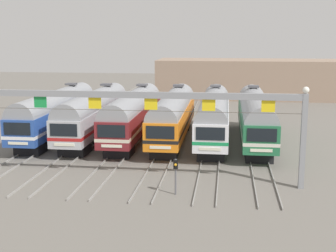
{
  "coord_description": "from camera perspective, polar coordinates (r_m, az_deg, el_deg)",
  "views": [
    {
      "loc": [
        7.17,
        -45.44,
        10.37
      ],
      "look_at": [
        1.85,
        -2.91,
        2.04
      ],
      "focal_mm": 50.74,
      "sensor_mm": 36.0,
      "label": 1
    }
  ],
  "objects": [
    {
      "name": "commuter_train_orange",
      "position": [
        46.37,
        0.62,
        1.46
      ],
      "size": [
        2.88,
        18.06,
        5.05
      ],
      "color": "orange",
      "rests_on": "ground"
    },
    {
      "name": "yard_signal_mast",
      "position": [
        30.98,
        0.92,
        -5.27
      ],
      "size": [
        0.28,
        0.35,
        2.41
      ],
      "color": "#59595E",
      "rests_on": "ground"
    },
    {
      "name": "commuter_train_white",
      "position": [
        46.1,
        5.53,
        1.35
      ],
      "size": [
        2.88,
        18.06,
        5.05
      ],
      "color": "white",
      "rests_on": "ground"
    },
    {
      "name": "commuter_train_blue",
      "position": [
        49.15,
        -13.32,
        1.71
      ],
      "size": [
        2.88,
        18.06,
        5.05
      ],
      "color": "#284C9E",
      "rests_on": "ground"
    },
    {
      "name": "ground_plane",
      "position": [
        47.15,
        -1.79,
        -1.71
      ],
      "size": [
        160.0,
        160.0,
        0.0
      ],
      "primitive_type": "plane",
      "color": "slate"
    },
    {
      "name": "commuter_train_maroon",
      "position": [
        46.98,
        -4.2,
        1.56
      ],
      "size": [
        2.88,
        18.06,
        5.05
      ],
      "color": "maroon",
      "rests_on": "ground"
    },
    {
      "name": "commuter_train_green",
      "position": [
        46.16,
        10.46,
        1.24
      ],
      "size": [
        2.88,
        18.06,
        5.05
      ],
      "color": "#236B42",
      "rests_on": "ground"
    },
    {
      "name": "catenary_gantry",
      "position": [
        33.12,
        -5.46,
        2.21
      ],
      "size": [
        25.09,
        0.44,
        6.97
      ],
      "color": "gray",
      "rests_on": "ground"
    },
    {
      "name": "commuter_train_stainless",
      "position": [
        47.91,
        -8.87,
        1.64
      ],
      "size": [
        2.88,
        18.06,
        5.05
      ],
      "color": "#B2B5BA",
      "rests_on": "ground"
    },
    {
      "name": "track_bed",
      "position": [
        63.68,
        0.58,
        1.7
      ],
      "size": [
        21.36,
        70.0,
        0.15
      ],
      "color": "gray",
      "rests_on": "ground"
    },
    {
      "name": "maintenance_building",
      "position": [
        79.7,
        9.53,
        5.62
      ],
      "size": [
        29.45,
        10.0,
        6.23
      ],
      "primitive_type": "cube",
      "color": "gray",
      "rests_on": "ground"
    }
  ]
}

